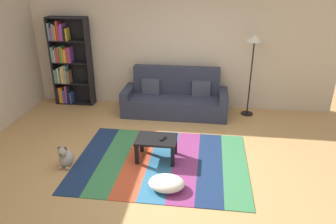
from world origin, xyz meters
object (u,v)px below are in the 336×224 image
Objects in this scene: tv_remote at (163,139)px; pouf at (167,183)px; coffee_table at (156,142)px; couch at (175,99)px; standing_lamp at (254,49)px; dog at (66,157)px; bookshelf at (67,63)px.

pouf is at bearing -58.09° from tv_remote.
pouf is 0.86m from tv_remote.
coffee_table is 1.26× the size of pouf.
standing_lamp is (1.59, 0.14, 1.12)m from couch.
tv_remote is (0.11, -0.01, 0.09)m from coffee_table.
dog is at bearing 166.73° from pouf.
coffee_table is 0.38× the size of standing_lamp.
bookshelf reaches higher than couch.
standing_lamp is (1.68, 2.09, 1.14)m from coffee_table.
couch reaches higher than pouf.
pouf is 0.30× the size of standing_lamp.
bookshelf is at bearing 178.00° from standing_lamp.
standing_lamp is at bearing 4.97° from couch.
tv_remote is (1.54, 0.39, 0.24)m from dog.
coffee_table is 1.49m from dog.
standing_lamp is at bearing 64.06° from pouf.
bookshelf is at bearing 137.39° from coffee_table.
standing_lamp is at bearing 51.15° from coffee_table.
dog is 2.65× the size of tv_remote.
tv_remote is at bearing 101.75° from pouf.
couch is 3.38× the size of coffee_table.
bookshelf reaches higher than dog.
coffee_table is at bearing -42.61° from bookshelf.
coffee_table is at bearing -165.76° from tv_remote.
standing_lamp reaches higher than pouf.
dog is 0.23× the size of standing_lamp.
tv_remote is at bearing -89.61° from couch.
bookshelf is at bearing 110.91° from dog.
standing_lamp is 11.63× the size of tv_remote.
couch is at bearing -175.03° from standing_lamp.
tv_remote reaches higher than coffee_table.
bookshelf is 3.00× the size of coffee_table.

